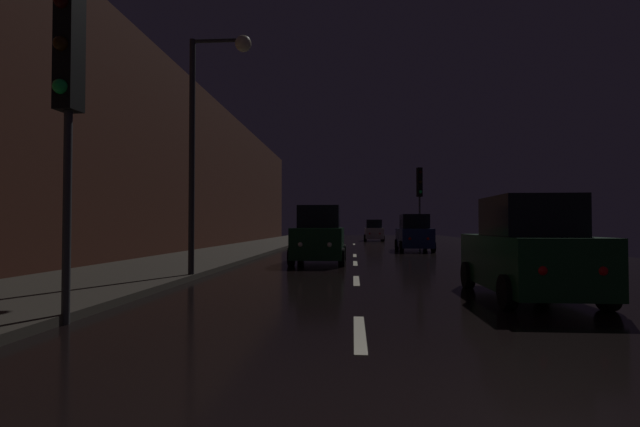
% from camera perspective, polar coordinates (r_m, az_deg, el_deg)
% --- Properties ---
extents(ground, '(25.48, 84.00, 0.02)m').
position_cam_1_polar(ground, '(27.91, 4.25, -4.50)').
color(ground, black).
extents(sidewalk_left, '(4.40, 84.00, 0.15)m').
position_cam_1_polar(sidewalk_left, '(28.64, -8.98, -4.24)').
color(sidewalk_left, '#38332B').
rests_on(sidewalk_left, ground).
extents(building_facade_left, '(0.80, 63.00, 9.43)m').
position_cam_1_polar(building_facade_left, '(26.20, -16.27, 5.71)').
color(building_facade_left, '#472319').
rests_on(building_facade_left, ground).
extents(lane_centerline, '(0.16, 31.96, 0.01)m').
position_cam_1_polar(lane_centerline, '(19.13, 4.34, -5.85)').
color(lane_centerline, beige).
rests_on(lane_centerline, ground).
extents(traffic_light_far_right, '(0.37, 0.48, 5.23)m').
position_cam_1_polar(traffic_light_far_right, '(30.86, 12.14, 2.95)').
color(traffic_light_far_right, '#38383A').
rests_on(traffic_light_far_right, ground).
extents(traffic_light_near_left, '(0.33, 0.47, 5.08)m').
position_cam_1_polar(traffic_light_near_left, '(8.16, -28.55, 14.65)').
color(traffic_light_near_left, '#38383A').
rests_on(traffic_light_near_left, ground).
extents(streetlamp_overhead, '(1.70, 0.44, 6.61)m').
position_cam_1_polar(streetlamp_overhead, '(13.17, -13.40, 11.59)').
color(streetlamp_overhead, '#2D2D30').
rests_on(streetlamp_overhead, ground).
extents(car_approaching_headlights, '(2.05, 4.44, 2.24)m').
position_cam_1_polar(car_approaching_headlights, '(18.32, -0.07, -2.86)').
color(car_approaching_headlights, '#0F3819').
rests_on(car_approaching_headlights, ground).
extents(car_parked_right_far, '(1.93, 4.18, 2.10)m').
position_cam_1_polar(car_parked_right_far, '(27.39, 11.47, -2.50)').
color(car_parked_right_far, '#141E51').
rests_on(car_parked_right_far, ground).
extents(car_distant_taillights, '(1.84, 3.99, 2.01)m').
position_cam_1_polar(car_distant_taillights, '(44.39, 6.63, -2.17)').
color(car_distant_taillights, silver).
rests_on(car_distant_taillights, ground).
extents(car_parked_right_near, '(1.88, 4.08, 2.06)m').
position_cam_1_polar(car_parked_right_near, '(10.33, 24.10, -4.27)').
color(car_parked_right_near, '#0F3819').
rests_on(car_parked_right_near, ground).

